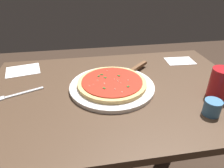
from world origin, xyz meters
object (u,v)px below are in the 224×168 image
(pizza_server, at_px, (134,70))
(fork, at_px, (17,95))
(cup_tall_drink, at_px, (220,83))
(napkin_folded_right, at_px, (180,61))
(pizza, at_px, (112,83))
(napkin_loose_left, at_px, (23,70))
(serving_plate, at_px, (112,87))
(cup_small_sauce, at_px, (212,108))

(pizza_server, relative_size, fork, 1.07)
(cup_tall_drink, relative_size, fork, 0.65)
(napkin_folded_right, bearing_deg, fork, -165.41)
(pizza, distance_m, fork, 0.38)
(pizza, xyz_separation_m, napkin_loose_left, (-0.40, 0.24, -0.02))
(serving_plate, height_order, cup_tall_drink, cup_tall_drink)
(napkin_folded_right, height_order, napkin_loose_left, same)
(serving_plate, height_order, napkin_folded_right, serving_plate)
(fork, bearing_deg, pizza, -1.35)
(cup_tall_drink, distance_m, fork, 0.79)
(pizza, xyz_separation_m, pizza_server, (0.12, 0.11, -0.00))
(pizza, distance_m, pizza_server, 0.17)
(serving_plate, distance_m, fork, 0.38)
(napkin_loose_left, bearing_deg, cup_small_sauce, -33.10)
(pizza_server, relative_size, cup_small_sauce, 3.31)
(pizza, bearing_deg, cup_small_sauce, -36.33)
(serving_plate, relative_size, cup_small_sauce, 6.04)
(cup_small_sauce, xyz_separation_m, fork, (-0.69, 0.23, -0.02))
(fork, bearing_deg, serving_plate, -1.35)
(pizza_server, xyz_separation_m, fork, (-0.50, -0.10, -0.02))
(napkin_loose_left, bearing_deg, napkin_folded_right, -1.57)
(cup_small_sauce, distance_m, napkin_loose_left, 0.85)
(serving_plate, relative_size, cup_tall_drink, 3.00)
(napkin_folded_right, relative_size, napkin_loose_left, 0.94)
(cup_tall_drink, xyz_separation_m, napkin_loose_left, (-0.80, 0.36, -0.06))
(pizza_server, bearing_deg, serving_plate, -137.68)
(pizza, relative_size, fork, 1.59)
(cup_small_sauce, height_order, fork, cup_small_sauce)
(pizza_server, distance_m, napkin_folded_right, 0.30)
(pizza_server, distance_m, cup_tall_drink, 0.36)
(pizza_server, distance_m, fork, 0.51)
(pizza_server, bearing_deg, napkin_folded_right, 19.83)
(serving_plate, height_order, fork, serving_plate)
(fork, bearing_deg, napkin_folded_right, 14.59)
(cup_small_sauce, relative_size, napkin_loose_left, 0.38)
(serving_plate, height_order, cup_small_sauce, cup_small_sauce)
(cup_small_sauce, xyz_separation_m, napkin_folded_right, (0.10, 0.44, -0.03))
(pizza_server, bearing_deg, pizza, -137.68)
(serving_plate, distance_m, cup_small_sauce, 0.38)
(serving_plate, distance_m, pizza_server, 0.17)
(serving_plate, height_order, napkin_loose_left, serving_plate)
(cup_tall_drink, distance_m, napkin_folded_right, 0.35)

